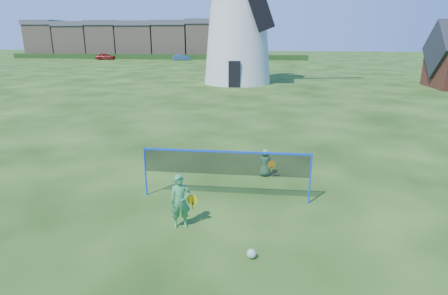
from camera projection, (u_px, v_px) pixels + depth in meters
name	position (u px, v px, depth m)	size (l,w,h in m)	color
ground	(216.00, 199.00, 11.45)	(220.00, 220.00, 0.00)	black
windmill	(238.00, 10.00, 36.64)	(16.21, 6.79, 21.21)	white
badminton_net	(226.00, 164.00, 11.11)	(5.05, 0.05, 1.55)	blue
player_girl	(180.00, 201.00, 9.57)	(0.73, 0.50, 1.45)	#398F4F
player_boy	(265.00, 163.00, 13.17)	(0.62, 0.42, 0.99)	#479553
play_ball	(252.00, 254.00, 8.37)	(0.22, 0.22, 0.22)	green
terraced_houses	(141.00, 39.00, 81.79)	(50.88, 8.40, 8.00)	gray
hedge	(155.00, 57.00, 76.52)	(62.00, 0.80, 1.00)	#193814
car_left	(105.00, 56.00, 74.67)	(1.55, 3.85, 1.31)	maroon
car_right	(181.00, 57.00, 72.81)	(1.24, 3.56, 1.17)	navy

